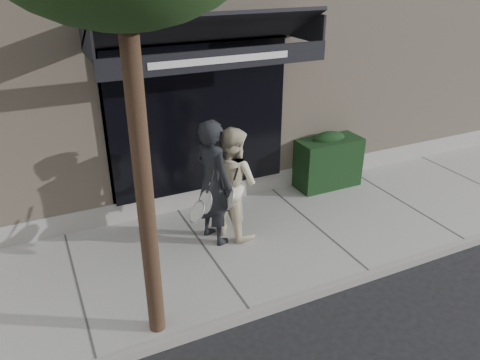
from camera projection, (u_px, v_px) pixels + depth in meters
ground at (313, 230)px, 8.27m from camera, size 80.00×80.00×0.00m
sidewalk at (313, 227)px, 8.24m from camera, size 20.00×3.00×0.12m
curb at (371, 275)px, 6.97m from camera, size 20.00×0.10×0.14m
building_facade at (205, 33)px, 11.13m from camera, size 14.30×8.04×5.64m
hedge at (327, 160)px, 9.43m from camera, size 1.30×0.70×1.14m
pedestrian_front at (213, 182)px, 7.36m from camera, size 0.89×1.01×2.07m
pedestrian_back at (233, 182)px, 7.57m from camera, size 0.99×1.11×1.88m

